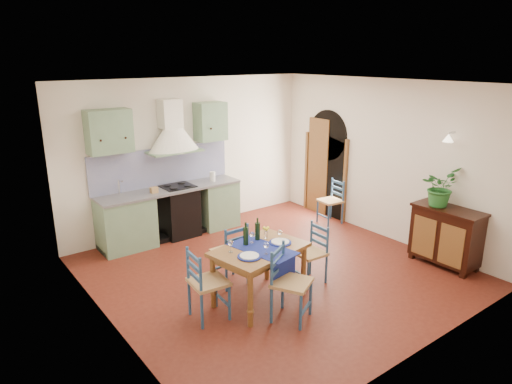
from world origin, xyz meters
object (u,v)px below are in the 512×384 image
potted_plant (440,187)px  dining_table (260,254)px  sideboard (446,234)px  chair_near (289,283)px

potted_plant → dining_table: bearing=166.9°
dining_table → potted_plant: (2.94, -0.69, 0.56)m
sideboard → chair_near: bearing=174.0°
dining_table → sideboard: dining_table is taller
dining_table → chair_near: size_ratio=1.40×
dining_table → chair_near: bearing=-87.8°
sideboard → potted_plant: (-0.03, 0.18, 0.73)m
chair_near → potted_plant: potted_plant is taller
sideboard → potted_plant: 0.75m
dining_table → potted_plant: potted_plant is taller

